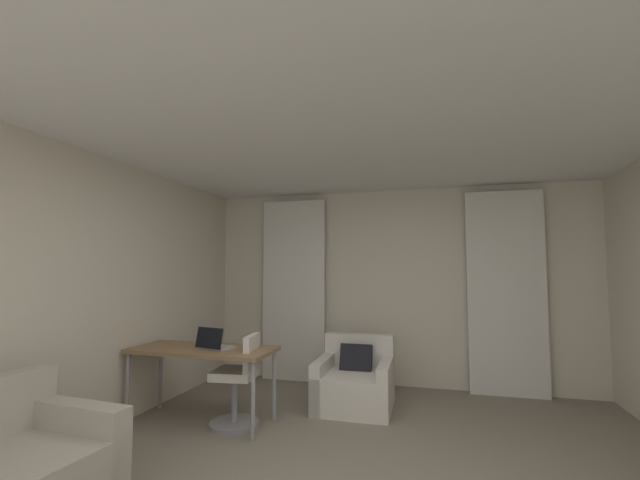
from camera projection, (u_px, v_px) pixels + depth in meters
name	position (u px, v px, depth m)	size (l,w,h in m)	color
wall_window	(394.00, 286.00, 5.48)	(5.12, 0.06, 2.60)	beige
wall_left	(37.00, 297.00, 3.23)	(0.06, 6.12, 2.60)	beige
ceiling	(349.00, 100.00, 2.66)	(5.12, 6.12, 0.06)	white
curtain_left_panel	(294.00, 289.00, 5.71)	(0.90, 0.06, 2.50)	silver
curtain_right_panel	(506.00, 292.00, 4.98)	(0.90, 0.06, 2.50)	silver
armchair	(355.00, 383.00, 4.53)	(0.82, 0.84, 0.76)	silver
desk	(203.00, 354.00, 4.10)	(1.45, 0.61, 0.73)	olive
desk_chair	(239.00, 385.00, 3.99)	(0.48, 0.48, 0.88)	gray
laptop	(214.00, 344.00, 4.05)	(0.37, 0.31, 0.22)	#ADADB2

